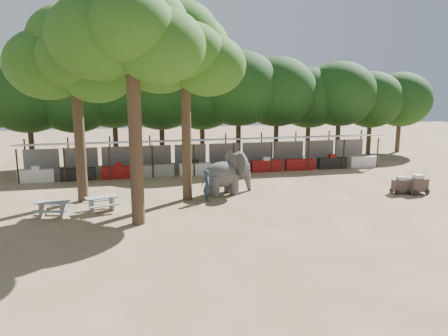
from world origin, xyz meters
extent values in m
plane|color=brown|center=(0.00, 0.00, 0.00)|extent=(100.00, 100.00, 0.00)
cube|color=#A1A2A8|center=(0.00, 14.00, 2.50)|extent=(28.00, 2.99, 0.39)
cylinder|color=#2D2319|center=(-12.60, 12.65, 1.20)|extent=(0.12, 0.12, 2.40)
cylinder|color=#2D2319|center=(-12.60, 15.35, 1.40)|extent=(0.12, 0.12, 2.80)
cube|color=silver|center=(-12.60, 12.90, 0.45)|extent=(2.38, 0.50, 0.90)
cube|color=gray|center=(-12.60, 15.30, 1.00)|extent=(2.52, 0.12, 2.00)
cylinder|color=#2D2319|center=(-9.80, 12.65, 1.20)|extent=(0.12, 0.12, 2.40)
cylinder|color=#2D2319|center=(-9.80, 15.35, 1.40)|extent=(0.12, 0.12, 2.80)
cube|color=black|center=(-9.80, 12.90, 0.45)|extent=(2.38, 0.50, 0.90)
cube|color=gray|center=(-9.80, 15.30, 1.00)|extent=(2.52, 0.12, 2.00)
cylinder|color=#2D2319|center=(-7.00, 12.65, 1.20)|extent=(0.12, 0.12, 2.40)
cylinder|color=#2D2319|center=(-7.00, 15.35, 1.40)|extent=(0.12, 0.12, 2.80)
cube|color=maroon|center=(-7.00, 12.90, 0.45)|extent=(2.38, 0.50, 0.90)
cube|color=gray|center=(-7.00, 15.30, 1.00)|extent=(2.52, 0.12, 2.00)
cylinder|color=#2D2319|center=(-4.20, 12.65, 1.20)|extent=(0.12, 0.12, 2.40)
cylinder|color=#2D2319|center=(-4.20, 15.35, 1.40)|extent=(0.12, 0.12, 2.80)
cube|color=gray|center=(-4.20, 12.90, 0.45)|extent=(2.38, 0.50, 0.90)
cube|color=gray|center=(-4.20, 15.30, 1.00)|extent=(2.52, 0.12, 2.00)
cylinder|color=#2D2319|center=(-1.40, 12.65, 1.20)|extent=(0.12, 0.12, 2.40)
cylinder|color=#2D2319|center=(-1.40, 15.35, 1.40)|extent=(0.12, 0.12, 2.80)
cube|color=silver|center=(-1.40, 12.90, 0.45)|extent=(2.38, 0.50, 0.90)
cube|color=gray|center=(-1.40, 15.30, 1.00)|extent=(2.52, 0.12, 2.00)
cylinder|color=#2D2319|center=(1.40, 12.65, 1.20)|extent=(0.12, 0.12, 2.40)
cylinder|color=#2D2319|center=(1.40, 15.35, 1.40)|extent=(0.12, 0.12, 2.80)
cube|color=black|center=(1.40, 12.90, 0.45)|extent=(2.38, 0.50, 0.90)
cube|color=gray|center=(1.40, 15.30, 1.00)|extent=(2.52, 0.12, 2.00)
cylinder|color=#2D2319|center=(4.20, 12.65, 1.20)|extent=(0.12, 0.12, 2.40)
cylinder|color=#2D2319|center=(4.20, 15.35, 1.40)|extent=(0.12, 0.12, 2.80)
cube|color=maroon|center=(4.20, 12.90, 0.45)|extent=(2.38, 0.50, 0.90)
cube|color=gray|center=(4.20, 15.30, 1.00)|extent=(2.52, 0.12, 2.00)
cylinder|color=#2D2319|center=(7.00, 12.65, 1.20)|extent=(0.12, 0.12, 2.40)
cylinder|color=#2D2319|center=(7.00, 15.35, 1.40)|extent=(0.12, 0.12, 2.80)
cube|color=maroon|center=(7.00, 12.90, 0.45)|extent=(2.38, 0.50, 0.90)
cube|color=gray|center=(7.00, 15.30, 1.00)|extent=(2.52, 0.12, 2.00)
cylinder|color=#2D2319|center=(9.80, 12.65, 1.20)|extent=(0.12, 0.12, 2.40)
cylinder|color=#2D2319|center=(9.80, 15.35, 1.40)|extent=(0.12, 0.12, 2.80)
cube|color=black|center=(9.80, 12.90, 0.45)|extent=(2.38, 0.50, 0.90)
cube|color=gray|center=(9.80, 15.30, 1.00)|extent=(2.52, 0.12, 2.00)
cylinder|color=#2D2319|center=(12.60, 12.65, 1.20)|extent=(0.12, 0.12, 2.40)
cylinder|color=#2D2319|center=(12.60, 15.35, 1.40)|extent=(0.12, 0.12, 2.80)
cube|color=silver|center=(12.60, 12.90, 0.45)|extent=(2.38, 0.50, 0.90)
cube|color=gray|center=(12.60, 15.30, 1.00)|extent=(2.52, 0.12, 2.00)
cylinder|color=#332316|center=(-9.00, 7.00, 4.60)|extent=(0.60, 0.60, 9.20)
cone|color=#332316|center=(-9.00, 7.00, 9.20)|extent=(0.57, 0.57, 2.88)
ellipsoid|color=#1A4B0F|center=(-10.40, 7.30, 7.82)|extent=(4.80, 4.80, 3.94)
ellipsoid|color=#1A4B0F|center=(-7.80, 6.40, 7.42)|extent=(4.20, 4.20, 3.44)
ellipsoid|color=#1A4B0F|center=(-8.80, 8.10, 8.42)|extent=(5.20, 5.20, 4.26)
ellipsoid|color=#1A4B0F|center=(-9.00, 5.70, 8.12)|extent=(3.80, 3.80, 3.12)
ellipsoid|color=#1A4B0F|center=(-9.30, 7.20, 9.22)|extent=(4.40, 4.40, 3.61)
cylinder|color=#332316|center=(-6.00, 2.00, 5.20)|extent=(0.64, 0.64, 10.40)
cone|color=#332316|center=(-6.00, 2.00, 10.40)|extent=(0.61, 0.61, 3.25)
ellipsoid|color=#1A4B0F|center=(-7.40, 2.30, 8.84)|extent=(4.80, 4.80, 3.94)
ellipsoid|color=#1A4B0F|center=(-4.80, 1.40, 8.44)|extent=(4.20, 4.20, 3.44)
ellipsoid|color=#1A4B0F|center=(-5.80, 3.10, 9.44)|extent=(5.20, 5.20, 4.26)
ellipsoid|color=#1A4B0F|center=(-6.00, 0.70, 9.14)|extent=(3.80, 3.80, 3.12)
ellipsoid|color=#1A4B0F|center=(-6.30, 2.20, 10.24)|extent=(4.40, 4.40, 3.61)
cylinder|color=#332316|center=(-3.00, 6.00, 4.80)|extent=(0.56, 0.56, 9.60)
cone|color=#332316|center=(-3.00, 6.00, 9.60)|extent=(0.53, 0.53, 3.00)
ellipsoid|color=#1A4B0F|center=(-4.40, 6.30, 8.16)|extent=(4.80, 4.80, 3.94)
ellipsoid|color=#1A4B0F|center=(-1.80, 5.40, 7.76)|extent=(4.20, 4.20, 3.44)
ellipsoid|color=#1A4B0F|center=(-2.80, 7.10, 8.76)|extent=(5.20, 5.20, 4.26)
ellipsoid|color=#1A4B0F|center=(-3.00, 4.70, 8.46)|extent=(3.80, 3.80, 3.12)
ellipsoid|color=#1A4B0F|center=(-3.30, 6.20, 9.56)|extent=(4.40, 4.40, 3.61)
cylinder|color=#332316|center=(-13.33, 19.00, 1.87)|extent=(0.44, 0.44, 3.74)
ellipsoid|color=black|center=(-13.33, 19.00, 5.53)|extent=(6.46, 5.95, 5.61)
cylinder|color=#332316|center=(-10.00, 19.00, 1.87)|extent=(0.44, 0.44, 3.74)
ellipsoid|color=black|center=(-10.00, 19.00, 5.53)|extent=(6.46, 5.95, 5.61)
cylinder|color=#332316|center=(-6.67, 19.00, 1.87)|extent=(0.44, 0.44, 3.74)
ellipsoid|color=black|center=(-6.67, 19.00, 5.53)|extent=(6.46, 5.95, 5.61)
cylinder|color=#332316|center=(-3.33, 19.00, 1.87)|extent=(0.44, 0.44, 3.74)
ellipsoid|color=black|center=(-3.33, 19.00, 5.53)|extent=(6.46, 5.95, 5.61)
cylinder|color=#332316|center=(0.00, 19.00, 1.87)|extent=(0.44, 0.44, 3.74)
ellipsoid|color=black|center=(0.00, 19.00, 5.53)|extent=(6.46, 5.95, 5.61)
cylinder|color=#332316|center=(3.33, 19.00, 1.87)|extent=(0.44, 0.44, 3.74)
ellipsoid|color=black|center=(3.33, 19.00, 5.53)|extent=(6.46, 5.95, 5.61)
cylinder|color=#332316|center=(6.67, 19.00, 1.87)|extent=(0.44, 0.44, 3.74)
ellipsoid|color=black|center=(6.67, 19.00, 5.53)|extent=(6.46, 5.95, 5.61)
cylinder|color=#332316|center=(10.00, 19.00, 1.87)|extent=(0.44, 0.44, 3.74)
ellipsoid|color=black|center=(10.00, 19.00, 5.53)|extent=(6.46, 5.95, 5.61)
cylinder|color=#332316|center=(13.33, 19.00, 1.87)|extent=(0.44, 0.44, 3.74)
ellipsoid|color=black|center=(13.33, 19.00, 5.53)|extent=(6.46, 5.95, 5.61)
cylinder|color=#332316|center=(16.67, 19.00, 1.87)|extent=(0.44, 0.44, 3.74)
ellipsoid|color=black|center=(16.67, 19.00, 5.53)|extent=(6.46, 5.95, 5.61)
cylinder|color=#332316|center=(20.00, 19.00, 1.87)|extent=(0.44, 0.44, 3.74)
ellipsoid|color=black|center=(20.00, 19.00, 5.53)|extent=(6.46, 5.95, 5.61)
ellipsoid|color=#403E3E|center=(-0.74, 6.71, 1.27)|extent=(2.71, 2.01, 1.56)
cylinder|color=#403E3E|center=(-1.28, 6.18, 0.66)|extent=(0.69, 0.69, 1.32)
cylinder|color=#403E3E|center=(-1.48, 6.90, 0.66)|extent=(0.69, 0.69, 1.32)
cylinder|color=#403E3E|center=(0.00, 6.53, 0.66)|extent=(0.69, 0.69, 1.32)
cylinder|color=#403E3E|center=(-0.20, 7.25, 0.66)|extent=(0.69, 0.69, 1.32)
ellipsoid|color=#403E3E|center=(0.37, 7.02, 1.82)|extent=(1.58, 1.40, 1.45)
ellipsoid|color=#403E3E|center=(0.34, 6.28, 1.86)|extent=(0.53, 1.21, 1.49)
ellipsoid|color=#403E3E|center=(-0.03, 7.64, 1.86)|extent=(0.53, 1.21, 1.49)
cone|color=#403E3E|center=(1.05, 7.21, 0.82)|extent=(0.73, 0.73, 1.64)
imported|color=#26384C|center=(-1.91, 5.44, 0.92)|extent=(0.49, 0.69, 1.84)
cube|color=gray|center=(-10.26, 4.12, 0.78)|extent=(1.76, 1.13, 0.06)
cube|color=gray|center=(-10.78, 4.25, 0.38)|extent=(0.26, 0.66, 0.76)
cube|color=gray|center=(-9.73, 3.99, 0.38)|extent=(0.26, 0.66, 0.76)
cube|color=gray|center=(-10.40, 3.54, 0.45)|extent=(1.64, 0.65, 0.05)
cube|color=gray|center=(-10.11, 4.70, 0.45)|extent=(1.64, 0.65, 0.05)
cube|color=gray|center=(-7.85, 4.58, 0.78)|extent=(1.78, 1.22, 0.07)
cube|color=gray|center=(-8.37, 4.41, 0.38)|extent=(0.30, 0.65, 0.76)
cube|color=gray|center=(-7.34, 4.75, 0.38)|extent=(0.30, 0.65, 0.76)
cube|color=gray|center=(-7.67, 4.01, 0.46)|extent=(1.63, 0.76, 0.05)
cube|color=gray|center=(-8.03, 5.15, 0.46)|extent=(1.63, 0.76, 0.05)
cube|color=#382A25|center=(10.22, 4.41, 0.50)|extent=(1.07, 0.71, 0.71)
cylinder|color=black|center=(9.79, 4.13, 0.15)|extent=(0.31, 0.09, 0.30)
cylinder|color=black|center=(10.59, 4.04, 0.15)|extent=(0.31, 0.09, 0.30)
cylinder|color=black|center=(9.86, 4.79, 0.15)|extent=(0.31, 0.09, 0.30)
cylinder|color=black|center=(10.66, 4.70, 0.15)|extent=(0.31, 0.09, 0.30)
cube|color=silver|center=(10.22, 4.41, 0.96)|extent=(0.55, 0.46, 0.25)
cube|color=#382A25|center=(11.16, 4.10, 0.57)|extent=(1.20, 0.79, 0.80)
cylinder|color=black|center=(10.75, 3.68, 0.17)|extent=(0.35, 0.10, 0.34)
cylinder|color=black|center=(11.65, 3.77, 0.17)|extent=(0.35, 0.10, 0.34)
cylinder|color=black|center=(10.68, 4.43, 0.17)|extent=(0.35, 0.10, 0.34)
cylinder|color=black|center=(11.58, 4.52, 0.17)|extent=(0.35, 0.10, 0.34)
cube|color=silver|center=(11.16, 4.10, 1.08)|extent=(0.61, 0.51, 0.28)
camera|label=1|loc=(-6.52, -18.96, 6.75)|focal=35.00mm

